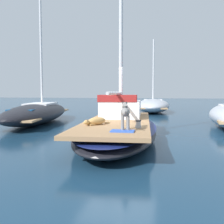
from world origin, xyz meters
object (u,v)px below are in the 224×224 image
object	(u,v)px
dog_grey	(125,113)
moored_boat_port_side	(38,112)
coiled_rope	(96,123)
deck_winch	(138,124)
moored_boat_far_astern	(153,105)
deck_towel	(123,131)
sailboat_main	(118,130)
dog_tan	(96,121)

from	to	relation	value
dog_grey	moored_boat_port_side	xyz separation A→B (m)	(-5.57, 6.04, -0.54)
coiled_rope	moored_boat_port_side	world-z (taller)	moored_boat_port_side
deck_winch	coiled_rope	distance (m)	1.53
dog_grey	moored_boat_far_astern	size ratio (longest dim) A/B	0.16
moored_boat_port_side	moored_boat_far_astern	bearing A→B (deg)	56.34
deck_winch	deck_towel	xyz separation A→B (m)	(-0.30, -0.69, -0.08)
sailboat_main	deck_winch	size ratio (longest dim) A/B	35.30
sailboat_main	dog_tan	distance (m)	1.47
deck_towel	coiled_rope	bearing A→B (deg)	126.49
sailboat_main	dog_tan	bearing A→B (deg)	-106.30
dog_tan	dog_grey	bearing A→B (deg)	-39.86
dog_tan	coiled_rope	distance (m)	0.34
dog_grey	deck_winch	world-z (taller)	dog_grey
moored_boat_port_side	deck_winch	bearing A→B (deg)	-43.94
sailboat_main	moored_boat_far_astern	bearing A→B (deg)	87.54
coiled_rope	dog_grey	bearing A→B (deg)	-46.73
dog_tan	deck_towel	bearing A→B (deg)	-48.93
sailboat_main	deck_towel	xyz separation A→B (m)	(0.56, -2.45, 0.34)
dog_tan	moored_boat_far_astern	size ratio (longest dim) A/B	0.14
sailboat_main	deck_towel	distance (m)	2.53
sailboat_main	deck_towel	bearing A→B (deg)	-77.08
moored_boat_port_side	deck_towel	bearing A→B (deg)	-48.73
deck_towel	moored_boat_port_side	xyz separation A→B (m)	(-5.55, 6.33, -0.14)
dog_grey	coiled_rope	world-z (taller)	dog_grey
coiled_rope	deck_towel	xyz separation A→B (m)	(1.04, -1.41, -0.01)
deck_winch	moored_boat_far_astern	bearing A→B (deg)	91.39
deck_towel	moored_boat_far_astern	bearing A→B (deg)	90.15
dog_grey	deck_winch	size ratio (longest dim) A/B	4.45
dog_grey	deck_winch	xyz separation A→B (m)	(0.28, 0.40, -0.32)
dog_grey	moored_boat_far_astern	world-z (taller)	moored_boat_far_astern
dog_tan	deck_winch	world-z (taller)	dog_tan
dog_tan	deck_towel	world-z (taller)	dog_tan
dog_grey	moored_boat_port_side	distance (m)	8.23
dog_grey	deck_winch	bearing A→B (deg)	54.66
moored_boat_port_side	moored_boat_far_astern	world-z (taller)	moored_boat_port_side
moored_boat_far_astern	sailboat_main	bearing A→B (deg)	-92.46
dog_grey	moored_boat_port_side	bearing A→B (deg)	132.67
dog_tan	coiled_rope	size ratio (longest dim) A/B	2.54
deck_towel	moored_boat_port_side	bearing A→B (deg)	131.27
deck_winch	deck_towel	bearing A→B (deg)	-113.46
deck_towel	sailboat_main	bearing A→B (deg)	102.92
dog_tan	deck_towel	distance (m)	1.46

